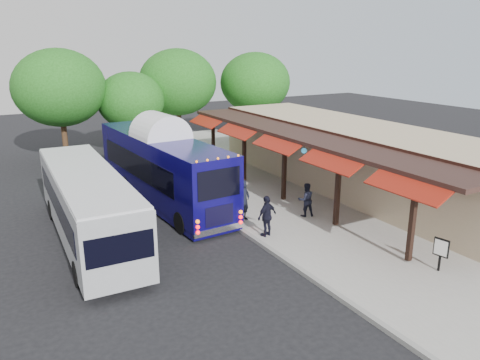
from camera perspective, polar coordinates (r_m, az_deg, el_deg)
ground at (r=18.85m, az=2.67°, el=-8.16°), size 90.00×90.00×0.00m
sidewalk at (r=24.56m, az=7.65°, el=-2.19°), size 10.00×40.00×0.15m
curb at (r=22.08m, az=-2.73°, el=-4.20°), size 0.20×40.00×0.16m
station_shelter at (r=26.19m, az=13.74°, el=2.69°), size 8.15×20.00×3.60m
coach_bus at (r=23.75m, az=-9.48°, el=1.80°), size 3.11×11.43×3.62m
city_bus at (r=19.90m, az=-18.11°, el=-2.66°), size 2.67×10.92×2.92m
ped_a at (r=20.81m, az=0.50°, el=-2.51°), size 0.82×0.75×1.88m
ped_b at (r=21.60m, az=8.03°, el=-2.39°), size 0.90×0.78×1.57m
ped_c at (r=19.22m, az=3.30°, el=-4.40°), size 1.09×0.67×1.73m
ped_d at (r=26.62m, az=-6.01°, el=1.63°), size 1.26×0.76×1.91m
sign_board at (r=17.75m, az=23.30°, el=-7.76°), size 0.16×0.55×1.21m
tree_left at (r=33.88m, az=-13.18°, el=9.41°), size 4.67×4.67×5.98m
tree_mid at (r=36.35m, az=-7.60°, el=11.73°), size 5.85×5.85×7.49m
tree_right at (r=38.34m, az=1.86°, el=11.79°), size 5.61×5.61×7.19m
tree_far at (r=33.02m, az=-21.15°, el=10.44°), size 5.91×5.91×7.56m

